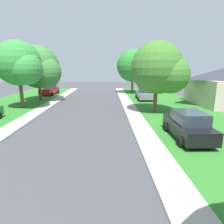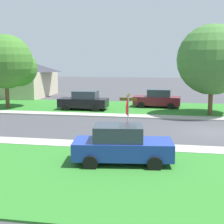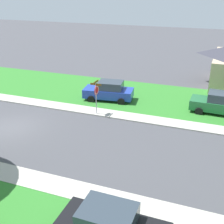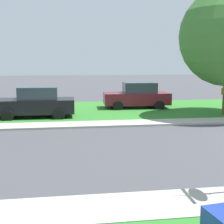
{
  "view_description": "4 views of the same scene",
  "coord_description": "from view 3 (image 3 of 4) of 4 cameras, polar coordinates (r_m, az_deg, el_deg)",
  "views": [
    {
      "loc": [
        2.27,
        -0.48,
        4.25
      ],
      "look_at": [
        2.56,
        11.81,
        1.4
      ],
      "focal_mm": 30.3,
      "sensor_mm": 36.0,
      "label": 1
    },
    {
      "loc": [
        -21.78,
        2.43,
        4.64
      ],
      "look_at": [
        -1.88,
        6.13,
        1.4
      ],
      "focal_mm": 54.44,
      "sensor_mm": 36.0,
      "label": 2
    },
    {
      "loc": [
        14.95,
        13.27,
        9.37
      ],
      "look_at": [
        -2.17,
        6.92,
        1.4
      ],
      "focal_mm": 46.4,
      "sensor_mm": 36.0,
      "label": 3
    },
    {
      "loc": [
        -11.25,
        8.8,
        3.19
      ],
      "look_at": [
        -0.02,
        7.14,
        1.4
      ],
      "focal_mm": 52.65,
      "sensor_mm": 36.0,
      "label": 4
    }
  ],
  "objects": [
    {
      "name": "lawn_west",
      "position": [
        26.11,
        16.18,
        1.66
      ],
      "size": [
        8.0,
        56.0,
        0.08
      ],
      "primitive_type": "cube",
      "color": "#2D7528",
      "rests_on": "ground"
    },
    {
      "name": "sidewalk_east",
      "position": [
        13.91,
        10.4,
        -18.95
      ],
      "size": [
        1.4,
        56.0,
        0.1
      ],
      "primitive_type": "cube",
      "color": "#ADA89E",
      "rests_on": "ground"
    },
    {
      "name": "car_blue_near_corner",
      "position": [
        25.55,
        -0.6,
        4.15
      ],
      "size": [
        2.46,
        4.5,
        1.76
      ],
      "color": "#1E389E",
      "rests_on": "ground"
    },
    {
      "name": "stop_sign_far_corner",
      "position": [
        22.32,
        -3.11,
        3.95
      ],
      "size": [
        0.92,
        0.92,
        2.77
      ],
      "color": "#9E9EA3",
      "rests_on": "ground"
    },
    {
      "name": "ground_plane",
      "position": [
        22.07,
        -19.19,
        -2.95
      ],
      "size": [
        120.0,
        120.0,
        0.0
      ],
      "primitive_type": "plane",
      "color": "#424247"
    },
    {
      "name": "sidewalk_west",
      "position": [
        21.79,
        15.02,
        -2.62
      ],
      "size": [
        1.4,
        56.0,
        0.1
      ],
      "primitive_type": "cube",
      "color": "#ADA89E",
      "rests_on": "ground"
    },
    {
      "name": "car_green_kerbside_mid",
      "position": [
        24.32,
        20.38,
        1.59
      ],
      "size": [
        2.16,
        4.36,
        1.76
      ],
      "color": "#1E6033",
      "rests_on": "ground"
    }
  ]
}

